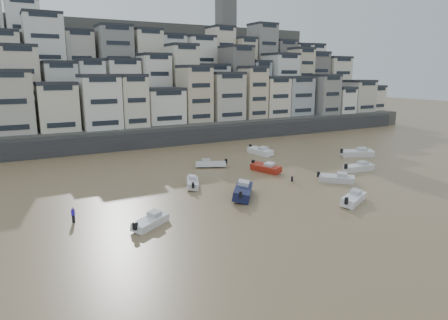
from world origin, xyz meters
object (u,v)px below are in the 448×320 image
boat_a (354,197)px  boat_e (266,167)px  boat_g (357,152)px  person_pink (292,176)px  boat_b (337,177)px  boat_h (211,163)px  boat_i (260,150)px  boat_d (359,166)px  person_blue (73,215)px  boat_c (243,190)px  boat_j (150,220)px  boat_f (193,182)px

boat_a → boat_e: (-0.17, 18.65, 0.03)m
boat_g → person_pink: (-22.30, -8.01, -0.05)m
boat_b → boat_h: 21.27m
boat_e → boat_i: bearing=135.5°
boat_d → person_blue: person_blue is taller
boat_h → person_blue: size_ratio=3.23×
boat_c → boat_i: 27.81m
boat_j → boat_f: bearing=14.9°
boat_c → boat_h: size_ratio=1.28×
boat_b → boat_f: 21.24m
boat_j → boat_i: bearing=5.6°
boat_a → boat_i: 31.41m
boat_h → person_pink: bearing=140.1°
boat_c → boat_g: (32.67, 10.80, -0.06)m
person_blue → boat_e: bearing=15.2°
boat_i → boat_j: size_ratio=1.25×
boat_g → boat_f: bearing=-152.1°
boat_c → boat_e: bearing=-10.6°
boat_a → boat_j: (-24.55, 4.91, -0.07)m
boat_e → person_blue: bearing=-88.9°
person_blue → boat_h: bearing=32.3°
person_pink → boat_e: bearing=89.8°
boat_c → boat_d: boat_c is taller
boat_b → boat_g: size_ratio=0.83×
boat_a → boat_i: size_ratio=0.88×
boat_g → boat_j: bearing=-139.6°
boat_a → boat_g: (22.10, 19.79, 0.14)m
boat_d → boat_e: size_ratio=0.99×
boat_e → person_blue: 32.41m
boat_b → person_blue: 36.70m
boat_b → boat_c: bearing=-137.4°
boat_c → boat_d: (24.20, 2.60, -0.18)m
boat_e → boat_f: boat_e is taller
boat_b → boat_d: bearing=68.0°
boat_d → boat_c: bearing=-169.2°
boat_c → person_pink: boat_c is taller
boat_a → boat_f: bearing=105.6°
boat_g → boat_h: (-28.72, 6.05, -0.15)m
boat_f → person_blue: (-17.08, -6.25, 0.15)m
boat_b → person_blue: bearing=-137.5°
boat_a → boat_g: boat_g is taller
boat_e → boat_d: bearing=48.9°
boat_a → boat_d: boat_d is taller
boat_a → boat_e: bearing=64.9°
boat_h → boat_j: (-17.93, -20.93, -0.06)m
boat_d → boat_h: (-20.24, 14.24, -0.04)m
boat_d → boat_i: bearing=114.1°
boat_e → boat_j: 27.98m
person_pink → boat_i: bearing=69.4°
boat_c → boat_e: (10.40, 9.65, -0.17)m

